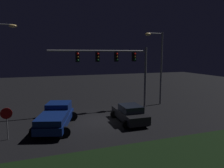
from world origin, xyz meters
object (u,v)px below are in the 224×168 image
(street_lamp_right, at_px, (158,60))
(stop_sign, at_px, (7,118))
(car_sedan, at_px, (130,113))
(traffic_signal_gantry, at_px, (117,62))
(pickup_truck, at_px, (56,115))

(street_lamp_right, distance_m, stop_sign, 16.43)
(car_sedan, xyz_separation_m, stop_sign, (-9.42, -0.80, 0.82))
(car_sedan, height_order, street_lamp_right, street_lamp_right)
(traffic_signal_gantry, xyz_separation_m, street_lamp_right, (5.18, 0.44, 0.09))
(pickup_truck, height_order, traffic_signal_gantry, traffic_signal_gantry)
(traffic_signal_gantry, distance_m, street_lamp_right, 5.20)
(car_sedan, xyz_separation_m, street_lamp_right, (5.61, 4.80, 4.38))
(pickup_truck, bearing_deg, stop_sign, 129.70)
(pickup_truck, relative_size, stop_sign, 2.58)
(pickup_truck, xyz_separation_m, stop_sign, (-3.35, -1.37, 0.56))
(pickup_truck, distance_m, stop_sign, 3.66)
(pickup_truck, height_order, street_lamp_right, street_lamp_right)
(pickup_truck, relative_size, car_sedan, 1.30)
(stop_sign, bearing_deg, street_lamp_right, 20.42)
(street_lamp_right, relative_size, stop_sign, 3.67)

